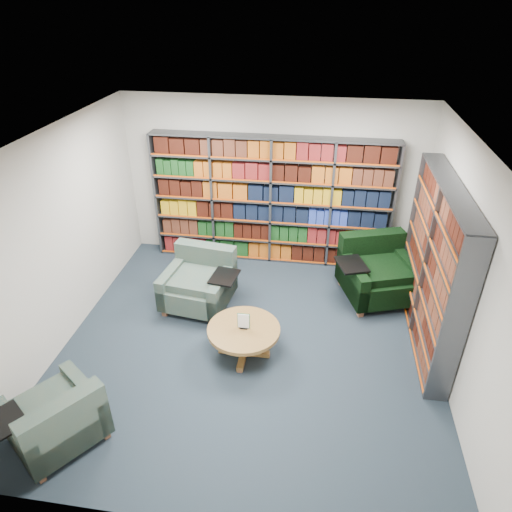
# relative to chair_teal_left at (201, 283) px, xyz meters

# --- Properties ---
(room_shell) EXTENTS (5.02, 5.02, 2.82)m
(room_shell) POSITION_rel_chair_teal_left_xyz_m (0.90, -0.86, 1.05)
(room_shell) COLOR #1A262E
(room_shell) RESTS_ON ground
(bookshelf_back) EXTENTS (4.00, 0.28, 2.20)m
(bookshelf_back) POSITION_rel_chair_teal_left_xyz_m (0.90, 1.48, 0.75)
(bookshelf_back) COLOR #47494F
(bookshelf_back) RESTS_ON ground
(bookshelf_right) EXTENTS (0.28, 2.50, 2.20)m
(bookshelf_right) POSITION_rel_chair_teal_left_xyz_m (3.24, -0.26, 0.75)
(bookshelf_right) COLOR #47494F
(bookshelf_right) RESTS_ON ground
(chair_teal_left) EXTENTS (1.18, 1.07, 0.86)m
(chair_teal_left) POSITION_rel_chair_teal_left_xyz_m (0.00, 0.00, 0.00)
(chair_teal_left) COLOR #012C3A
(chair_teal_left) RESTS_ON ground
(chair_green_right) EXTENTS (1.37, 1.31, 0.94)m
(chair_green_right) POSITION_rel_chair_teal_left_xyz_m (2.66, 0.62, 0.03)
(chair_green_right) COLOR black
(chair_green_right) RESTS_ON ground
(chair_teal_front) EXTENTS (1.21, 1.21, 0.79)m
(chair_teal_front) POSITION_rel_chair_teal_left_xyz_m (-0.84, -2.71, -0.03)
(chair_teal_front) COLOR #012C3A
(chair_teal_front) RESTS_ON ground
(coffee_table) EXTENTS (0.95, 0.95, 0.67)m
(coffee_table) POSITION_rel_chair_teal_left_xyz_m (0.86, -1.08, 0.01)
(coffee_table) COLOR olive
(coffee_table) RESTS_ON ground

